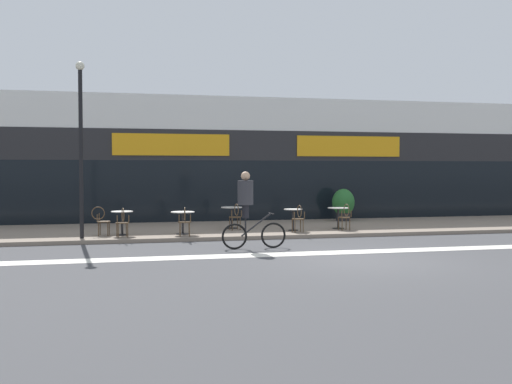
% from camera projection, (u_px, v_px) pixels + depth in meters
% --- Properties ---
extents(ground_plane, '(120.00, 120.00, 0.00)m').
position_uv_depth(ground_plane, '(362.00, 260.00, 14.34)').
color(ground_plane, '#424244').
extents(sidewalk_slab, '(40.00, 5.50, 0.12)m').
position_uv_depth(sidewalk_slab, '(282.00, 228.00, 21.39)').
color(sidewalk_slab, gray).
rests_on(sidewalk_slab, ground).
extents(storefront_facade, '(40.00, 4.06, 5.06)m').
position_uv_depth(storefront_facade, '(253.00, 161.00, 25.89)').
color(storefront_facade, silver).
rests_on(storefront_facade, ground).
extents(bike_lane_stripe, '(36.00, 0.70, 0.01)m').
position_uv_depth(bike_lane_stripe, '(342.00, 252.00, 15.60)').
color(bike_lane_stripe, silver).
rests_on(bike_lane_stripe, ground).
extents(bistro_table_0, '(0.67, 0.67, 0.75)m').
position_uv_depth(bistro_table_0, '(122.00, 218.00, 18.55)').
color(bistro_table_0, black).
rests_on(bistro_table_0, sidewalk_slab).
extents(bistro_table_1, '(0.75, 0.75, 0.72)m').
position_uv_depth(bistro_table_1, '(183.00, 218.00, 18.83)').
color(bistro_table_1, black).
rests_on(bistro_table_1, sidewalk_slab).
extents(bistro_table_2, '(0.75, 0.75, 0.74)m').
position_uv_depth(bistro_table_2, '(232.00, 213.00, 20.70)').
color(bistro_table_2, black).
rests_on(bistro_table_2, sidewalk_slab).
extents(bistro_table_3, '(0.61, 0.61, 0.72)m').
position_uv_depth(bistro_table_3, '(293.00, 215.00, 19.97)').
color(bistro_table_3, black).
rests_on(bistro_table_3, sidewalk_slab).
extents(bistro_table_4, '(0.73, 0.73, 0.73)m').
position_uv_depth(bistro_table_4, '(338.00, 214.00, 20.61)').
color(bistro_table_4, black).
rests_on(bistro_table_4, sidewalk_slab).
extents(cafe_chair_0_near, '(0.45, 0.60, 0.90)m').
position_uv_depth(cafe_chair_0_near, '(123.00, 220.00, 17.95)').
color(cafe_chair_0_near, '#4C3823').
rests_on(cafe_chair_0_near, sidewalk_slab).
extents(cafe_chair_0_side, '(0.60, 0.45, 0.90)m').
position_uv_depth(cafe_chair_0_side, '(101.00, 219.00, 18.42)').
color(cafe_chair_0_side, '#4C3823').
rests_on(cafe_chair_0_side, sidewalk_slab).
extents(cafe_chair_1_near, '(0.43, 0.59, 0.90)m').
position_uv_depth(cafe_chair_1_near, '(185.00, 220.00, 18.22)').
color(cafe_chair_1_near, '#4C3823').
rests_on(cafe_chair_1_near, sidewalk_slab).
extents(cafe_chair_2_near, '(0.45, 0.60, 0.90)m').
position_uv_depth(cafe_chair_2_near, '(236.00, 215.00, 20.09)').
color(cafe_chair_2_near, '#4C3823').
rests_on(cafe_chair_2_near, sidewalk_slab).
extents(cafe_chair_3_near, '(0.41, 0.58, 0.90)m').
position_uv_depth(cafe_chair_3_near, '(299.00, 217.00, 19.36)').
color(cafe_chair_3_near, '#4C3823').
rests_on(cafe_chair_3_near, sidewalk_slab).
extents(cafe_chair_4_near, '(0.43, 0.59, 0.90)m').
position_uv_depth(cafe_chair_4_near, '(345.00, 215.00, 20.00)').
color(cafe_chair_4_near, '#4C3823').
rests_on(cafe_chair_4_near, sidewalk_slab).
extents(planter_pot, '(0.89, 0.89, 1.27)m').
position_uv_depth(planter_pot, '(343.00, 204.00, 23.75)').
color(planter_pot, '#232326').
rests_on(planter_pot, sidewalk_slab).
extents(lamp_post, '(0.26, 0.26, 5.22)m').
position_uv_depth(lamp_post, '(81.00, 137.00, 17.65)').
color(lamp_post, black).
rests_on(lamp_post, sidewalk_slab).
extents(cyclist_0, '(1.81, 0.49, 2.11)m').
position_uv_depth(cyclist_0, '(248.00, 205.00, 16.22)').
color(cyclist_0, black).
rests_on(cyclist_0, ground).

